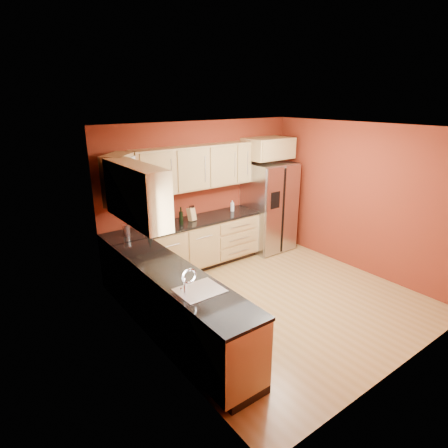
{
  "coord_description": "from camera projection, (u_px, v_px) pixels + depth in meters",
  "views": [
    {
      "loc": [
        -3.7,
        -3.67,
        2.99
      ],
      "look_at": [
        -0.31,
        0.9,
        1.05
      ],
      "focal_mm": 30.0,
      "sensor_mm": 36.0,
      "label": 1
    }
  ],
  "objects": [
    {
      "name": "wine_bottle_a",
      "position": [
        149.0,
        222.0,
        6.06
      ],
      "size": [
        0.07,
        0.07,
        0.29
      ],
      "primitive_type": null,
      "rotation": [
        0.0,
        0.0,
        -0.17
      ],
      "color": "black",
      "rests_on": "countertop_back"
    },
    {
      "name": "sink_faucet",
      "position": [
        199.0,
        279.0,
        4.16
      ],
      "size": [
        0.5,
        0.42,
        0.3
      ],
      "primitive_type": null,
      "color": "white",
      "rests_on": "countertop_left"
    },
    {
      "name": "corner_upper_cabinet",
      "position": [
        120.0,
        179.0,
        5.58
      ],
      "size": [
        0.67,
        0.67,
        0.75
      ],
      "primitive_type": "cube",
      "rotation": [
        0.0,
        0.0,
        0.79
      ],
      "color": "tan",
      "rests_on": "wall_back"
    },
    {
      "name": "base_cabinets_left",
      "position": [
        178.0,
        309.0,
        4.74
      ],
      "size": [
        0.6,
        2.8,
        0.88
      ],
      "primitive_type": "cube",
      "color": "tan",
      "rests_on": "floor"
    },
    {
      "name": "countertop_left",
      "position": [
        177.0,
        276.0,
        4.59
      ],
      "size": [
        0.62,
        2.8,
        0.04
      ],
      "primitive_type": "cube",
      "color": "black",
      "rests_on": "base_cabinets_left"
    },
    {
      "name": "refrigerator",
      "position": [
        268.0,
        207.0,
        7.55
      ],
      "size": [
        0.9,
        0.75,
        1.78
      ],
      "primitive_type": "cube",
      "color": "#BAB9BE",
      "rests_on": "floor"
    },
    {
      "name": "window",
      "position": [
        175.0,
        245.0,
        3.84
      ],
      "size": [
        0.03,
        0.9,
        1.0
      ],
      "primitive_type": "cube",
      "color": "white",
      "rests_on": "wall_left"
    },
    {
      "name": "wall_back",
      "position": [
        202.0,
        193.0,
        6.94
      ],
      "size": [
        4.0,
        0.04,
        2.6
      ],
      "primitive_type": "cube",
      "color": "maroon",
      "rests_on": "floor"
    },
    {
      "name": "upper_cabinets_back",
      "position": [
        195.0,
        168.0,
        6.5
      ],
      "size": [
        2.3,
        0.33,
        0.75
      ],
      "primitive_type": "cube",
      "color": "tan",
      "rests_on": "wall_back"
    },
    {
      "name": "soap_dispenser",
      "position": [
        232.0,
        206.0,
        7.12
      ],
      "size": [
        0.08,
        0.08,
        0.21
      ],
      "primitive_type": "cylinder",
      "rotation": [
        0.0,
        0.0,
        -0.22
      ],
      "color": "white",
      "rests_on": "countertop_back"
    },
    {
      "name": "wall_front",
      "position": [
        413.0,
        268.0,
        3.9
      ],
      "size": [
        4.0,
        0.04,
        2.6
      ],
      "primitive_type": "cube",
      "color": "maroon",
      "rests_on": "floor"
    },
    {
      "name": "floor",
      "position": [
        274.0,
        299.0,
        5.84
      ],
      "size": [
        4.0,
        4.0,
        0.0
      ],
      "primitive_type": "plane",
      "color": "olive",
      "rests_on": "ground"
    },
    {
      "name": "upper_cabinets_left",
      "position": [
        136.0,
        193.0,
        4.77
      ],
      "size": [
        0.33,
        1.35,
        0.75
      ],
      "primitive_type": "cube",
      "color": "tan",
      "rests_on": "wall_left"
    },
    {
      "name": "canister_left",
      "position": [
        127.0,
        230.0,
        5.86
      ],
      "size": [
        0.13,
        0.13,
        0.18
      ],
      "primitive_type": "cylinder",
      "rotation": [
        0.0,
        0.0,
        -0.18
      ],
      "color": "#BAB9BE",
      "rests_on": "countertop_back"
    },
    {
      "name": "wall_right",
      "position": [
        360.0,
        199.0,
        6.55
      ],
      "size": [
        0.04,
        4.0,
        2.6
      ],
      "primitive_type": "cube",
      "color": "maroon",
      "rests_on": "floor"
    },
    {
      "name": "knife_block",
      "position": [
        191.0,
        214.0,
        6.57
      ],
      "size": [
        0.14,
        0.13,
        0.23
      ],
      "primitive_type": "cube",
      "rotation": [
        0.0,
        0.0,
        0.26
      ],
      "color": "tan",
      "rests_on": "countertop_back"
    },
    {
      "name": "base_cabinets_back",
      "position": [
        186.0,
        247.0,
        6.68
      ],
      "size": [
        2.9,
        0.6,
        0.88
      ],
      "primitive_type": "cube",
      "color": "tan",
      "rests_on": "floor"
    },
    {
      "name": "canister_right",
      "position": [
        149.0,
        224.0,
        6.14
      ],
      "size": [
        0.13,
        0.13,
        0.17
      ],
      "primitive_type": "cylinder",
      "rotation": [
        0.0,
        0.0,
        0.31
      ],
      "color": "#BAB9BE",
      "rests_on": "countertop_back"
    },
    {
      "name": "wine_bottle_b",
      "position": [
        181.0,
        216.0,
        6.35
      ],
      "size": [
        0.07,
        0.07,
        0.31
      ],
      "primitive_type": null,
      "rotation": [
        0.0,
        0.0,
        0.07
      ],
      "color": "black",
      "rests_on": "countertop_back"
    },
    {
      "name": "countertop_back",
      "position": [
        186.0,
        223.0,
        6.52
      ],
      "size": [
        2.9,
        0.62,
        0.04
      ],
      "primitive_type": "cube",
      "color": "black",
      "rests_on": "base_cabinets_back"
    },
    {
      "name": "ceiling",
      "position": [
        283.0,
        128.0,
        5.0
      ],
      "size": [
        4.0,
        4.0,
        0.0
      ],
      "primitive_type": "plane",
      "color": "silver",
      "rests_on": "wall_back"
    },
    {
      "name": "over_fridge_cabinet",
      "position": [
        268.0,
        148.0,
        7.23
      ],
      "size": [
        0.92,
        0.6,
        0.4
      ],
      "primitive_type": "cube",
      "color": "tan",
      "rests_on": "wall_back"
    },
    {
      "name": "wall_left",
      "position": [
        152.0,
        252.0,
        4.29
      ],
      "size": [
        0.04,
        4.0,
        2.6
      ],
      "primitive_type": "cube",
      "color": "maroon",
      "rests_on": "floor"
    }
  ]
}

